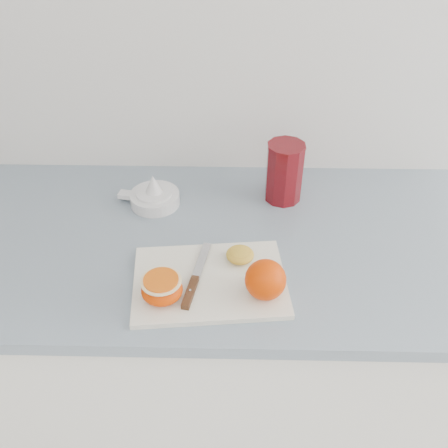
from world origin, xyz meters
name	(u,v)px	position (x,y,z in m)	size (l,w,h in m)	color
counter	(215,355)	(0.18, 1.70, 0.45)	(2.64, 0.64, 0.89)	white
cutting_board	(210,281)	(0.18, 1.54, 0.90)	(0.31, 0.22, 0.01)	silver
whole_orange	(265,280)	(0.29, 1.50, 0.94)	(0.08, 0.08, 0.08)	#DA3F00
half_orange	(162,289)	(0.09, 1.49, 0.93)	(0.08, 0.08, 0.05)	#DA3F00
squeezed_shell	(240,255)	(0.24, 1.61, 0.92)	(0.06, 0.06, 0.03)	gold
paring_knife	(192,286)	(0.15, 1.52, 0.91)	(0.05, 0.19, 0.01)	#4F2D15
citrus_juicer	(154,196)	(0.03, 1.82, 0.91)	(0.16, 0.12, 0.08)	white
red_tumbler	(284,174)	(0.35, 1.85, 0.96)	(0.09, 0.09, 0.15)	maroon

